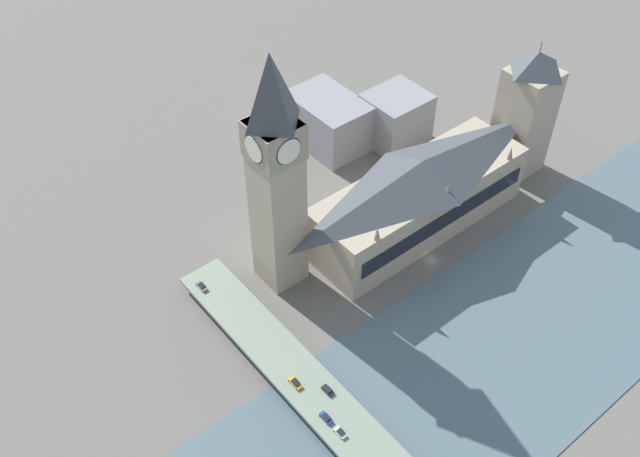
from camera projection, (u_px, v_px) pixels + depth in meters
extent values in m
plane|color=#605E56|center=(431.00, 260.00, 245.32)|extent=(600.00, 600.00, 0.00)
cube|color=#4C6066|center=(522.00, 331.00, 223.25)|extent=(67.05, 360.00, 0.30)
cube|color=tan|center=(418.00, 202.00, 250.07)|extent=(25.76, 82.94, 22.08)
cube|color=black|center=(446.00, 220.00, 242.06)|extent=(0.40, 76.30, 6.63)
pyramid|color=#3D4247|center=(423.00, 170.00, 239.67)|extent=(25.24, 81.28, 7.77)
cone|color=gray|center=(510.00, 153.00, 248.31)|extent=(2.20, 2.20, 5.00)
cone|color=gray|center=(448.00, 191.00, 234.03)|extent=(2.20, 2.20, 5.00)
cone|color=gray|center=(377.00, 233.00, 219.74)|extent=(2.20, 2.20, 5.00)
cube|color=tan|center=(278.00, 206.00, 218.82)|extent=(13.18, 13.18, 62.48)
cube|color=gray|center=(274.00, 140.00, 201.18)|extent=(13.97, 13.97, 11.86)
cylinder|color=black|center=(288.00, 151.00, 197.42)|extent=(0.50, 8.62, 8.62)
cylinder|color=silver|center=(289.00, 151.00, 197.34)|extent=(0.62, 7.98, 7.98)
cylinder|color=black|center=(260.00, 129.00, 204.93)|extent=(0.50, 8.62, 8.62)
cylinder|color=silver|center=(260.00, 128.00, 205.01)|extent=(0.62, 7.98, 7.98)
cylinder|color=black|center=(293.00, 131.00, 204.24)|extent=(8.62, 0.50, 8.62)
cylinder|color=silver|center=(293.00, 131.00, 204.30)|extent=(7.98, 0.62, 7.98)
cylinder|color=black|center=(254.00, 149.00, 198.11)|extent=(8.62, 0.50, 8.62)
cylinder|color=silver|center=(254.00, 149.00, 198.05)|extent=(7.98, 0.62, 7.98)
pyramid|color=#383D42|center=(271.00, 89.00, 189.38)|extent=(13.45, 13.45, 21.97)
cube|color=tan|center=(523.00, 121.00, 267.16)|extent=(16.81, 16.81, 43.10)
pyramid|color=#3D4247|center=(538.00, 61.00, 249.51)|extent=(16.81, 16.81, 7.56)
cylinder|color=#333338|center=(541.00, 47.00, 245.48)|extent=(0.30, 0.30, 4.00)
cube|color=#5D6A59|center=(365.00, 451.00, 192.28)|extent=(3.00, 12.67, 3.21)
cube|color=#5D6A59|center=(242.00, 320.00, 224.58)|extent=(3.00, 12.67, 3.21)
cube|color=gray|center=(365.00, 447.00, 190.74)|extent=(166.10, 14.91, 1.20)
cube|color=slate|center=(202.00, 286.00, 230.13)|extent=(4.76, 1.89, 0.67)
cube|color=black|center=(202.00, 285.00, 229.66)|extent=(2.48, 1.70, 0.43)
cylinder|color=black|center=(201.00, 282.00, 231.77)|extent=(0.61, 0.22, 0.61)
cylinder|color=black|center=(196.00, 285.00, 231.00)|extent=(0.61, 0.22, 0.61)
cylinder|color=black|center=(207.00, 289.00, 229.60)|extent=(0.61, 0.22, 0.61)
cylinder|color=black|center=(203.00, 292.00, 228.83)|extent=(0.61, 0.22, 0.61)
cube|color=gold|center=(295.00, 383.00, 203.81)|extent=(4.70, 1.90, 0.57)
cube|color=black|center=(295.00, 382.00, 203.32)|extent=(2.44, 1.71, 0.60)
cylinder|color=black|center=(294.00, 378.00, 205.35)|extent=(0.71, 0.22, 0.71)
cylinder|color=black|center=(289.00, 381.00, 204.57)|extent=(0.71, 0.22, 0.71)
cylinder|color=black|center=(302.00, 386.00, 203.30)|extent=(0.71, 0.22, 0.71)
cylinder|color=black|center=(297.00, 389.00, 202.52)|extent=(0.71, 0.22, 0.71)
cube|color=black|center=(328.00, 390.00, 202.10)|extent=(3.95, 1.85, 0.55)
cube|color=black|center=(328.00, 390.00, 201.69)|extent=(2.05, 1.67, 0.43)
cylinder|color=black|center=(327.00, 386.00, 203.44)|extent=(0.68, 0.22, 0.68)
cylinder|color=black|center=(322.00, 389.00, 202.68)|extent=(0.68, 0.22, 0.68)
cylinder|color=black|center=(333.00, 393.00, 201.77)|extent=(0.68, 0.22, 0.68)
cylinder|color=black|center=(329.00, 396.00, 201.01)|extent=(0.68, 0.22, 0.68)
cube|color=silver|center=(340.00, 433.00, 192.54)|extent=(3.82, 1.76, 0.56)
cube|color=black|center=(341.00, 432.00, 192.11)|extent=(1.99, 1.58, 0.49)
cylinder|color=black|center=(339.00, 428.00, 193.85)|extent=(0.64, 0.22, 0.64)
cylinder|color=black|center=(335.00, 431.00, 193.13)|extent=(0.64, 0.22, 0.64)
cylinder|color=black|center=(346.00, 435.00, 192.22)|extent=(0.64, 0.22, 0.64)
cylinder|color=black|center=(342.00, 439.00, 191.51)|extent=(0.64, 0.22, 0.64)
cube|color=navy|center=(326.00, 418.00, 195.68)|extent=(4.30, 1.78, 0.68)
cube|color=black|center=(326.00, 417.00, 195.20)|extent=(2.23, 1.60, 0.48)
cylinder|color=black|center=(324.00, 413.00, 197.18)|extent=(0.61, 0.22, 0.61)
cylinder|color=black|center=(320.00, 416.00, 196.45)|extent=(0.61, 0.22, 0.61)
cylinder|color=black|center=(332.00, 421.00, 195.26)|extent=(0.61, 0.22, 0.61)
cylinder|color=black|center=(328.00, 425.00, 194.54)|extent=(0.61, 0.22, 0.61)
cube|color=gray|center=(395.00, 118.00, 287.10)|extent=(21.14, 23.35, 21.30)
cube|color=gray|center=(328.00, 121.00, 286.02)|extent=(32.40, 21.84, 20.60)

